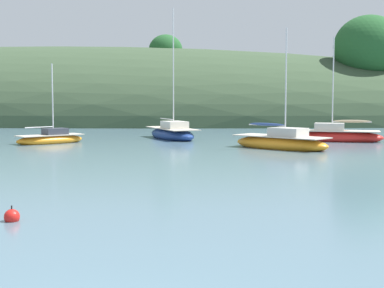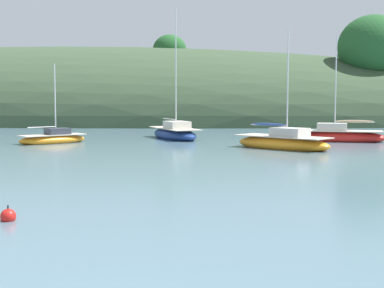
{
  "view_description": "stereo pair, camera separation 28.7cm",
  "coord_description": "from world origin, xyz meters",
  "px_view_note": "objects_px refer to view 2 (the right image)",
  "views": [
    {
      "loc": [
        2.0,
        -6.94,
        3.5
      ],
      "look_at": [
        0.0,
        20.0,
        1.2
      ],
      "focal_mm": 53.04,
      "sensor_mm": 36.0,
      "label": 1
    },
    {
      "loc": [
        2.29,
        -6.91,
        3.5
      ],
      "look_at": [
        0.0,
        20.0,
        1.2
      ],
      "focal_mm": 53.04,
      "sensor_mm": 36.0,
      "label": 2
    }
  ],
  "objects_px": {
    "sailboat_grey_yawl": "(339,136)",
    "sailboat_yellow_far": "(175,133)",
    "sailboat_cream_ketch": "(53,139)",
    "mooring_buoy_inner": "(8,216)",
    "sailboat_orange_cutter": "(283,142)"
  },
  "relations": [
    {
      "from": "sailboat_orange_cutter",
      "to": "mooring_buoy_inner",
      "type": "relative_size",
      "value": 15.12
    },
    {
      "from": "sailboat_cream_ketch",
      "to": "mooring_buoy_inner",
      "type": "bearing_deg",
      "value": -74.05
    },
    {
      "from": "sailboat_cream_ketch",
      "to": "sailboat_yellow_far",
      "type": "bearing_deg",
      "value": 31.21
    },
    {
      "from": "sailboat_grey_yawl",
      "to": "sailboat_cream_ketch",
      "type": "bearing_deg",
      "value": -170.72
    },
    {
      "from": "sailboat_cream_ketch",
      "to": "sailboat_orange_cutter",
      "type": "xyz_separation_m",
      "value": [
        16.66,
        -3.06,
        0.09
      ]
    },
    {
      "from": "sailboat_grey_yawl",
      "to": "sailboat_orange_cutter",
      "type": "bearing_deg",
      "value": -125.83
    },
    {
      "from": "sailboat_grey_yawl",
      "to": "sailboat_orange_cutter",
      "type": "height_order",
      "value": "sailboat_grey_yawl"
    },
    {
      "from": "sailboat_cream_ketch",
      "to": "mooring_buoy_inner",
      "type": "height_order",
      "value": "sailboat_cream_ketch"
    },
    {
      "from": "sailboat_cream_ketch",
      "to": "sailboat_yellow_far",
      "type": "xyz_separation_m",
      "value": [
        8.48,
        5.14,
        0.11
      ]
    },
    {
      "from": "sailboat_cream_ketch",
      "to": "sailboat_grey_yawl",
      "type": "xyz_separation_m",
      "value": [
        21.4,
        3.5,
        0.09
      ]
    },
    {
      "from": "sailboat_grey_yawl",
      "to": "sailboat_yellow_far",
      "type": "xyz_separation_m",
      "value": [
        -12.92,
        1.64,
        0.02
      ]
    },
    {
      "from": "sailboat_orange_cutter",
      "to": "sailboat_grey_yawl",
      "type": "bearing_deg",
      "value": 54.17
    },
    {
      "from": "sailboat_cream_ketch",
      "to": "sailboat_yellow_far",
      "type": "distance_m",
      "value": 9.92
    },
    {
      "from": "sailboat_grey_yawl",
      "to": "sailboat_yellow_far",
      "type": "relative_size",
      "value": 0.76
    },
    {
      "from": "sailboat_cream_ketch",
      "to": "sailboat_grey_yawl",
      "type": "height_order",
      "value": "sailboat_grey_yawl"
    }
  ]
}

